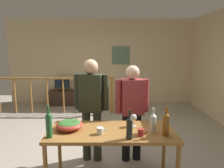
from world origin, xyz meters
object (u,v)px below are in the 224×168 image
(stair_railing, at_px, (72,90))
(flat_screen_tv, at_px, (63,84))
(wine_bottle_clear, at_px, (153,122))
(person_standing_right, at_px, (132,107))
(mug_red, at_px, (141,132))
(framed_picture, at_px, (121,55))
(person_standing_left, at_px, (92,103))
(wine_bottle_dark, at_px, (130,127))
(tv_console, at_px, (63,98))
(salad_bowl, at_px, (70,124))
(serving_table, at_px, (112,136))
(mug_white, at_px, (101,131))
(wine_bottle_amber, at_px, (166,124))
(wine_glass, at_px, (134,118))
(wine_bottle_green, at_px, (49,124))

(stair_railing, relative_size, flat_screen_tv, 7.08)
(wine_bottle_clear, xyz_separation_m, person_standing_right, (-0.19, 0.67, 0.00))
(wine_bottle_clear, height_order, mug_red, wine_bottle_clear)
(framed_picture, relative_size, person_standing_left, 0.36)
(wine_bottle_dark, distance_m, mug_red, 0.19)
(tv_console, relative_size, flat_screen_tv, 1.97)
(salad_bowl, height_order, person_standing_right, person_standing_right)
(mug_red, xyz_separation_m, person_standing_left, (-0.66, 0.78, 0.15))
(serving_table, bearing_deg, mug_white, -139.89)
(tv_console, height_order, wine_bottle_dark, wine_bottle_dark)
(framed_picture, height_order, tv_console, framed_picture)
(wine_bottle_amber, bearing_deg, person_standing_right, 112.73)
(stair_railing, xyz_separation_m, mug_white, (0.98, -3.15, 0.15))
(wine_bottle_clear, xyz_separation_m, mug_red, (-0.16, -0.11, -0.08))
(wine_glass, xyz_separation_m, person_standing_right, (0.03, 0.48, 0.02))
(flat_screen_tv, xyz_separation_m, serving_table, (1.58, -3.89, -0.00))
(wine_bottle_dark, bearing_deg, serving_table, 128.75)
(salad_bowl, xyz_separation_m, mug_white, (0.41, -0.16, -0.02))
(mug_red, bearing_deg, wine_glass, 100.43)
(salad_bowl, height_order, mug_white, salad_bowl)
(framed_picture, xyz_separation_m, wine_bottle_dark, (-0.09, -4.46, -0.68))
(tv_console, relative_size, wine_glass, 5.40)
(wine_bottle_dark, xyz_separation_m, mug_red, (0.15, 0.08, -0.10))
(serving_table, relative_size, wine_bottle_clear, 5.18)
(tv_console, bearing_deg, wine_bottle_dark, -66.85)
(serving_table, height_order, person_standing_left, person_standing_left)
(wine_bottle_amber, relative_size, wine_bottle_dark, 1.02)
(person_standing_right, bearing_deg, wine_glass, 76.97)
(stair_railing, height_order, mug_red, stair_railing)
(wine_bottle_amber, bearing_deg, wine_glass, 140.11)
(tv_console, xyz_separation_m, wine_bottle_dark, (1.78, -4.17, 0.66))
(wine_bottle_green, bearing_deg, wine_bottle_amber, 2.20)
(wine_bottle_clear, bearing_deg, wine_bottle_green, -172.88)
(tv_console, xyz_separation_m, person_standing_left, (1.26, -3.30, 0.72))
(wine_bottle_clear, relative_size, person_standing_left, 0.19)
(flat_screen_tv, relative_size, wine_glass, 2.74)
(tv_console, height_order, mug_red, mug_red)
(flat_screen_tv, xyz_separation_m, wine_bottle_green, (0.86, -4.09, 0.23))
(framed_picture, relative_size, wine_bottle_dark, 1.68)
(wine_bottle_amber, height_order, wine_bottle_green, wine_bottle_green)
(tv_console, distance_m, mug_red, 4.55)
(serving_table, bearing_deg, tv_console, 111.98)
(serving_table, relative_size, person_standing_left, 0.98)
(flat_screen_tv, xyz_separation_m, wine_glass, (1.87, -3.75, 0.18))
(tv_console, bearing_deg, mug_white, -70.30)
(serving_table, height_order, salad_bowl, salad_bowl)
(serving_table, bearing_deg, salad_bowl, 175.66)
(wine_glass, height_order, wine_bottle_green, wine_bottle_green)
(serving_table, xyz_separation_m, person_standing_right, (0.32, 0.61, 0.20))
(framed_picture, distance_m, person_standing_left, 3.70)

